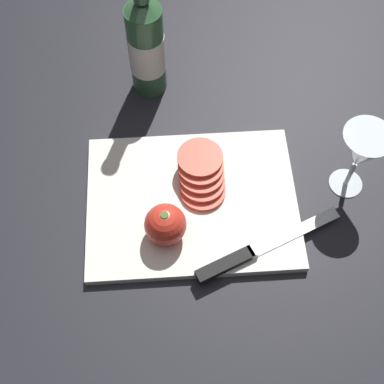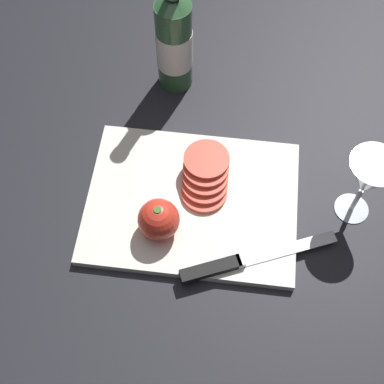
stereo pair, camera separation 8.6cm
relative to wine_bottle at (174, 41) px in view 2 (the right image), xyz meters
name	(u,v)px [view 2 (the right image)]	position (x,y,z in m)	size (l,w,h in m)	color
ground_plane	(166,213)	(0.03, -0.32, -0.12)	(3.00, 3.00, 0.00)	black
cutting_board	(192,202)	(0.07, -0.29, -0.11)	(0.39, 0.30, 0.02)	silver
wine_bottle	(174,41)	(0.00, 0.00, 0.00)	(0.07, 0.07, 0.33)	#2D5633
wine_glass	(368,179)	(0.37, -0.27, -0.01)	(0.09, 0.09, 0.16)	silver
whole_tomato	(159,220)	(0.02, -0.36, -0.06)	(0.07, 0.07, 0.08)	red
knife	(227,265)	(0.15, -0.42, -0.09)	(0.27, 0.13, 0.01)	silver
tomato_slice_stack_near	(205,176)	(0.09, -0.25, -0.08)	(0.09, 0.14, 0.04)	#DB4C38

